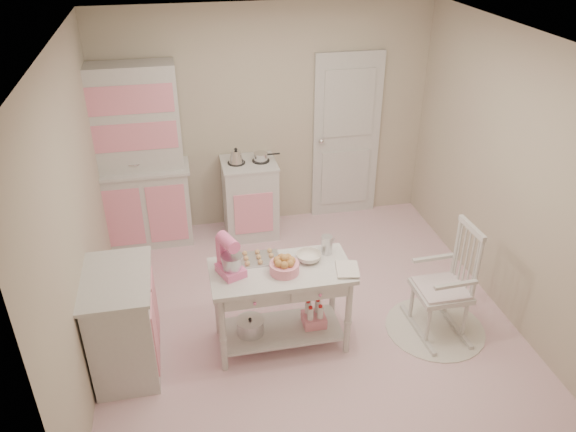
# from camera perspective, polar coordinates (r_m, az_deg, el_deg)

# --- Properties ---
(room_shell) EXTENTS (3.84, 3.84, 2.62)m
(room_shell) POSITION_cam_1_polar(r_m,az_deg,el_deg) (4.71, 1.88, 6.11)
(room_shell) COLOR pink
(room_shell) RESTS_ON ground
(door) EXTENTS (0.82, 0.05, 2.04)m
(door) POSITION_cam_1_polar(r_m,az_deg,el_deg) (6.85, 5.95, 7.99)
(door) COLOR silver
(door) RESTS_ON ground
(hutch) EXTENTS (1.06, 0.50, 2.08)m
(hutch) POSITION_cam_1_polar(r_m,az_deg,el_deg) (6.38, -14.90, 5.62)
(hutch) COLOR silver
(hutch) RESTS_ON ground
(stove) EXTENTS (0.62, 0.57, 0.92)m
(stove) POSITION_cam_1_polar(r_m,az_deg,el_deg) (6.61, -3.88, 1.87)
(stove) COLOR silver
(stove) RESTS_ON ground
(base_cabinet) EXTENTS (0.54, 0.84, 0.92)m
(base_cabinet) POSITION_cam_1_polar(r_m,az_deg,el_deg) (4.92, -16.35, -10.36)
(base_cabinet) COLOR silver
(base_cabinet) RESTS_ON ground
(lace_rug) EXTENTS (0.92, 0.92, 0.01)m
(lace_rug) POSITION_cam_1_polar(r_m,az_deg,el_deg) (5.54, 14.68, -10.96)
(lace_rug) COLOR white
(lace_rug) RESTS_ON ground
(rocking_chair) EXTENTS (0.51, 0.74, 1.10)m
(rocking_chair) POSITION_cam_1_polar(r_m,az_deg,el_deg) (5.22, 15.43, -6.39)
(rocking_chair) COLOR silver
(rocking_chair) RESTS_ON ground
(work_table) EXTENTS (1.20, 0.60, 0.80)m
(work_table) POSITION_cam_1_polar(r_m,az_deg,el_deg) (4.99, -0.70, -9.18)
(work_table) COLOR silver
(work_table) RESTS_ON ground
(stand_mixer) EXTENTS (0.29, 0.33, 0.34)m
(stand_mixer) POSITION_cam_1_polar(r_m,az_deg,el_deg) (4.62, -5.92, -4.12)
(stand_mixer) COLOR pink
(stand_mixer) RESTS_ON work_table
(cookie_tray) EXTENTS (0.34, 0.24, 0.02)m
(cookie_tray) POSITION_cam_1_polar(r_m,az_deg,el_deg) (4.87, -2.87, -4.35)
(cookie_tray) COLOR silver
(cookie_tray) RESTS_ON work_table
(bread_basket) EXTENTS (0.25, 0.25, 0.09)m
(bread_basket) POSITION_cam_1_polar(r_m,az_deg,el_deg) (4.68, -0.37, -5.28)
(bread_basket) COLOR pink
(bread_basket) RESTS_ON work_table
(mixing_bowl) EXTENTS (0.22, 0.22, 0.07)m
(mixing_bowl) POSITION_cam_1_polar(r_m,az_deg,el_deg) (4.84, 2.12, -4.19)
(mixing_bowl) COLOR silver
(mixing_bowl) RESTS_ON work_table
(metal_pitcher) EXTENTS (0.10, 0.10, 0.17)m
(metal_pitcher) POSITION_cam_1_polar(r_m,az_deg,el_deg) (4.92, 3.95, -2.94)
(metal_pitcher) COLOR silver
(metal_pitcher) RESTS_ON work_table
(recipe_book) EXTENTS (0.23, 0.28, 0.02)m
(recipe_book) POSITION_cam_1_polar(r_m,az_deg,el_deg) (4.74, 4.93, -5.46)
(recipe_book) COLOR silver
(recipe_book) RESTS_ON work_table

